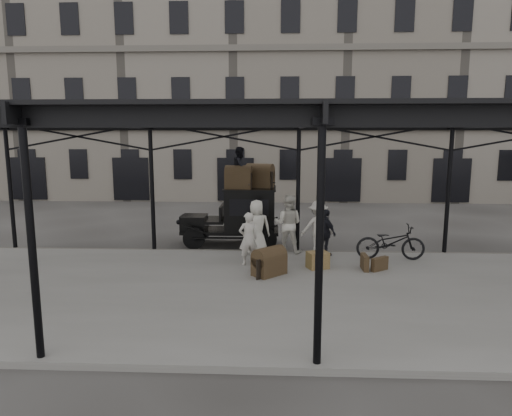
{
  "coord_description": "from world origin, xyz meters",
  "views": [
    {
      "loc": [
        -0.74,
        -13.36,
        4.17
      ],
      "look_at": [
        -1.41,
        1.6,
        1.7
      ],
      "focal_mm": 32.0,
      "sensor_mm": 36.0,
      "label": 1
    }
  ],
  "objects": [
    {
      "name": "suitcase_upright",
      "position": [
        1.9,
        -0.14,
        0.38
      ],
      "size": [
        0.16,
        0.6,
        0.45
      ],
      "primitive_type": "cube",
      "rotation": [
        0.0,
        0.0,
        0.02
      ],
      "color": "#3F301D",
      "rests_on": "platform"
    },
    {
      "name": "porter_left",
      "position": [
        -1.59,
        0.24,
        0.97
      ],
      "size": [
        0.69,
        0.57,
        1.64
      ],
      "primitive_type": "imported",
      "rotation": [
        0.0,
        0.0,
        3.47
      ],
      "color": "beige",
      "rests_on": "platform"
    },
    {
      "name": "steamer_trunk_roof_near",
      "position": [
        -2.1,
        3.05,
        2.53
      ],
      "size": [
        1.01,
        0.68,
        0.7
      ],
      "primitive_type": null,
      "rotation": [
        0.0,
        0.0,
        -0.11
      ],
      "color": "#3F301D",
      "rests_on": "taxi"
    },
    {
      "name": "steamer_trunk_platform",
      "position": [
        -0.93,
        -0.75,
        0.49
      ],
      "size": [
        1.06,
        1.05,
        0.68
      ],
      "primitive_type": null,
      "rotation": [
        0.0,
        0.0,
        0.77
      ],
      "color": "#3F301D",
      "rests_on": "platform"
    },
    {
      "name": "platform",
      "position": [
        0.0,
        -2.0,
        0.07
      ],
      "size": [
        28.0,
        8.0,
        0.15
      ],
      "primitive_type": "cube",
      "color": "slate",
      "rests_on": "ground"
    },
    {
      "name": "canopy",
      "position": [
        0.0,
        -1.72,
        4.6
      ],
      "size": [
        22.5,
        9.0,
        4.74
      ],
      "color": "black",
      "rests_on": "ground"
    },
    {
      "name": "steamer_trunk_roof_far",
      "position": [
        -1.35,
        3.5,
        2.54
      ],
      "size": [
        1.13,
        0.89,
        0.73
      ],
      "primitive_type": null,
      "rotation": [
        0.0,
        0.0,
        -0.32
      ],
      "color": "#3F301D",
      "rests_on": "taxi"
    },
    {
      "name": "suitcase_flat",
      "position": [
        2.33,
        -0.21,
        0.35
      ],
      "size": [
        0.57,
        0.48,
        0.4
      ],
      "primitive_type": "cube",
      "rotation": [
        0.0,
        0.0,
        0.64
      ],
      "color": "#3F301D",
      "rests_on": "platform"
    },
    {
      "name": "ground",
      "position": [
        0.0,
        0.0,
        0.0
      ],
      "size": [
        120.0,
        120.0,
        0.0
      ],
      "primitive_type": "plane",
      "color": "#383533",
      "rests_on": "ground"
    },
    {
      "name": "bicycle",
      "position": [
        2.93,
        1.02,
        0.72
      ],
      "size": [
        2.18,
        0.8,
        1.13
      ],
      "primitive_type": "imported",
      "rotation": [
        0.0,
        0.0,
        1.55
      ],
      "color": "black",
      "rests_on": "platform"
    },
    {
      "name": "wicker_hamper",
      "position": [
        0.52,
        -0.04,
        0.4
      ],
      "size": [
        0.72,
        0.63,
        0.5
      ],
      "primitive_type": "cube",
      "rotation": [
        0.0,
        0.0,
        0.36
      ],
      "color": "olive",
      "rests_on": "platform"
    },
    {
      "name": "porter_roof",
      "position": [
        -2.05,
        3.2,
        2.93
      ],
      "size": [
        0.68,
        0.81,
        1.5
      ],
      "primitive_type": "imported",
      "rotation": [
        0.0,
        0.0,
        1.4
      ],
      "color": "black",
      "rests_on": "taxi"
    },
    {
      "name": "porter_midleft",
      "position": [
        -0.33,
        1.8,
        1.14
      ],
      "size": [
        1.11,
        0.95,
        1.97
      ],
      "primitive_type": "imported",
      "rotation": [
        0.0,
        0.0,
        2.91
      ],
      "color": "beige",
      "rests_on": "platform"
    },
    {
      "name": "building_frontage",
      "position": [
        0.0,
        18.0,
        7.0
      ],
      "size": [
        64.0,
        8.0,
        14.0
      ],
      "primitive_type": "cube",
      "color": "slate",
      "rests_on": "ground"
    },
    {
      "name": "taxi",
      "position": [
        -2.02,
        3.29,
        1.2
      ],
      "size": [
        3.65,
        1.55,
        2.18
      ],
      "color": "black",
      "rests_on": "ground"
    },
    {
      "name": "porter_centre",
      "position": [
        -1.38,
        1.47,
        1.07
      ],
      "size": [
        0.97,
        0.7,
        1.84
      ],
      "primitive_type": "imported",
      "rotation": [
        0.0,
        0.0,
        3.27
      ],
      "color": "beige",
      "rests_on": "platform"
    },
    {
      "name": "porter_right",
      "position": [
        0.68,
        1.8,
        1.04
      ],
      "size": [
        1.21,
        0.77,
        1.77
      ],
      "primitive_type": "imported",
      "rotation": [
        0.0,
        0.0,
        3.25
      ],
      "color": "beige",
      "rests_on": "platform"
    },
    {
      "name": "porter_official",
      "position": [
        0.89,
        1.4,
        0.93
      ],
      "size": [
        0.84,
        0.96,
        1.55
      ],
      "primitive_type": "imported",
      "rotation": [
        0.0,
        0.0,
        2.19
      ],
      "color": "black",
      "rests_on": "platform"
    }
  ]
}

